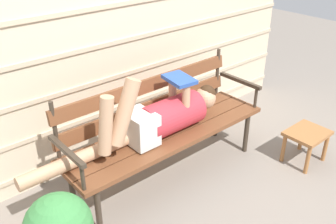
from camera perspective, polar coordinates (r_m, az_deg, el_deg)
The scene contains 5 objects.
ground_plane at distance 3.29m, azimuth 0.83°, elevation -10.06°, with size 12.00×12.00×0.00m, color gray.
house_siding at distance 3.25m, azimuth -7.49°, elevation 13.29°, with size 4.29×0.08×2.43m.
park_bench at distance 3.10m, azimuth -0.87°, elevation -1.71°, with size 1.82×0.51×0.89m.
reclining_person at distance 2.94m, azimuth -1.47°, elevation -0.83°, with size 1.73×0.28×0.60m.
footstool at distance 3.59m, azimuth 20.15°, elevation -3.65°, with size 0.37×0.30×0.31m.
Camera 1 is at (-1.72, -1.92, 2.03)m, focal length 40.45 mm.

